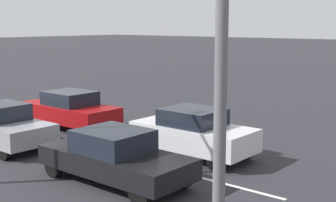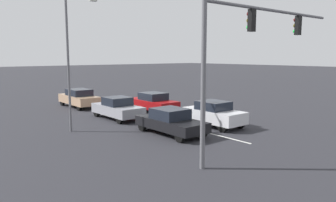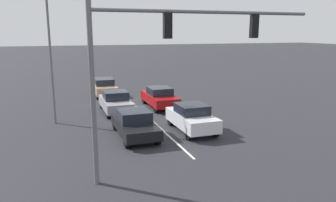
# 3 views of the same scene
# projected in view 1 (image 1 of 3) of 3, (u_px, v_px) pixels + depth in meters

# --- Properties ---
(ground_plane) EXTENTS (240.00, 240.00, 0.00)m
(ground_plane) POSITION_uv_depth(u_px,v_px,m) (27.00, 133.00, 18.96)
(ground_plane) COLOR #28282D
(lane_stripe_left_divider) EXTENTS (0.12, 17.37, 0.01)m
(lane_stripe_left_divider) POSITION_uv_depth(u_px,v_px,m) (69.00, 144.00, 17.26)
(lane_stripe_left_divider) COLOR silver
(lane_stripe_left_divider) RESTS_ON ground_plane
(car_black_midlane_front) EXTENTS (1.91, 4.55, 1.48)m
(car_black_midlane_front) POSITION_uv_depth(u_px,v_px,m) (115.00, 156.00, 12.97)
(car_black_midlane_front) COLOR black
(car_black_midlane_front) RESTS_ON ground_plane
(car_silver_leftlane_front) EXTENTS (1.87, 4.12, 1.62)m
(car_silver_leftlane_front) POSITION_uv_depth(u_px,v_px,m) (193.00, 132.00, 15.48)
(car_silver_leftlane_front) COLOR silver
(car_silver_leftlane_front) RESTS_ON ground_plane
(car_gray_midlane_second) EXTENTS (1.91, 4.39, 1.56)m
(car_gray_midlane_second) POSITION_uv_depth(u_px,v_px,m) (0.00, 126.00, 16.74)
(car_gray_midlane_second) COLOR gray
(car_gray_midlane_second) RESTS_ON ground_plane
(car_maroon_leftlane_second) EXTENTS (1.87, 4.53, 1.58)m
(car_maroon_leftlane_second) POSITION_uv_depth(u_px,v_px,m) (70.00, 109.00, 19.69)
(car_maroon_leftlane_second) COLOR maroon
(car_maroon_leftlane_second) RESTS_ON ground_plane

